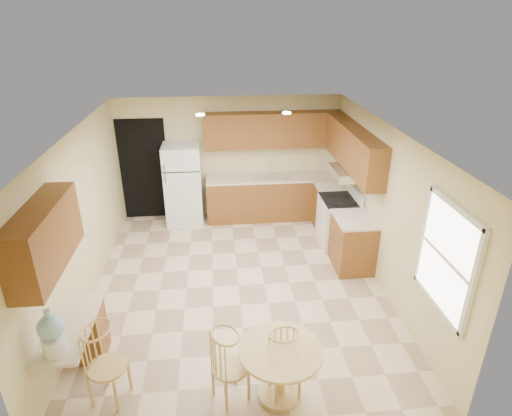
{
  "coord_description": "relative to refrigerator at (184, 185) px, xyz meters",
  "views": [
    {
      "loc": [
        -0.28,
        -5.7,
        3.98
      ],
      "look_at": [
        0.31,
        0.3,
        1.21
      ],
      "focal_mm": 30.0,
      "sensor_mm": 36.0,
      "label": 1
    }
  ],
  "objects": [
    {
      "name": "floor",
      "position": [
        0.95,
        -2.4,
        -0.83
      ],
      "size": [
        5.5,
        5.5,
        0.0
      ],
      "primitive_type": "plane",
      "color": "beige",
      "rests_on": "ground"
    },
    {
      "name": "ceiling",
      "position": [
        0.95,
        -2.4,
        1.67
      ],
      "size": [
        4.5,
        5.5,
        0.02
      ],
      "primitive_type": "cube",
      "color": "white",
      "rests_on": "wall_back"
    },
    {
      "name": "wall_back",
      "position": [
        0.95,
        0.35,
        0.42
      ],
      "size": [
        4.5,
        0.02,
        2.5
      ],
      "primitive_type": "cube",
      "color": "beige",
      "rests_on": "floor"
    },
    {
      "name": "wall_front",
      "position": [
        0.95,
        -5.15,
        0.42
      ],
      "size": [
        4.5,
        0.02,
        2.5
      ],
      "primitive_type": "cube",
      "color": "beige",
      "rests_on": "floor"
    },
    {
      "name": "wall_left",
      "position": [
        -1.3,
        -2.4,
        0.42
      ],
      "size": [
        0.02,
        5.5,
        2.5
      ],
      "primitive_type": "cube",
      "color": "beige",
      "rests_on": "floor"
    },
    {
      "name": "wall_right",
      "position": [
        3.2,
        -2.4,
        0.42
      ],
      "size": [
        0.02,
        5.5,
        2.5
      ],
      "primitive_type": "cube",
      "color": "beige",
      "rests_on": "floor"
    },
    {
      "name": "doorway",
      "position": [
        -0.8,
        0.34,
        0.22
      ],
      "size": [
        0.9,
        0.02,
        2.1
      ],
      "primitive_type": "cube",
      "color": "black",
      "rests_on": "floor"
    },
    {
      "name": "base_cab_back",
      "position": [
        1.83,
        0.05,
        -0.39
      ],
      "size": [
        2.75,
        0.6,
        0.87
      ],
      "primitive_type": "cube",
      "color": "brown",
      "rests_on": "floor"
    },
    {
      "name": "counter_back",
      "position": [
        1.83,
        0.05,
        0.06
      ],
      "size": [
        2.75,
        0.63,
        0.04
      ],
      "primitive_type": "cube",
      "color": "beige",
      "rests_on": "base_cab_back"
    },
    {
      "name": "base_cab_right_a",
      "position": [
        2.9,
        -0.54,
        -0.39
      ],
      "size": [
        0.6,
        0.59,
        0.87
      ],
      "primitive_type": "cube",
      "color": "brown",
      "rests_on": "floor"
    },
    {
      "name": "counter_right_a",
      "position": [
        2.9,
        -0.54,
        0.06
      ],
      "size": [
        0.63,
        0.59,
        0.04
      ],
      "primitive_type": "cube",
      "color": "beige",
      "rests_on": "base_cab_right_a"
    },
    {
      "name": "base_cab_right_b",
      "position": [
        2.9,
        -2.0,
        -0.39
      ],
      "size": [
        0.6,
        0.8,
        0.87
      ],
      "primitive_type": "cube",
      "color": "brown",
      "rests_on": "floor"
    },
    {
      "name": "counter_right_b",
      "position": [
        2.9,
        -2.0,
        0.06
      ],
      "size": [
        0.63,
        0.8,
        0.04
      ],
      "primitive_type": "cube",
      "color": "beige",
      "rests_on": "base_cab_right_b"
    },
    {
      "name": "upper_cab_back",
      "position": [
        1.83,
        0.19,
        1.02
      ],
      "size": [
        2.75,
        0.33,
        0.7
      ],
      "primitive_type": "cube",
      "color": "brown",
      "rests_on": "wall_back"
    },
    {
      "name": "upper_cab_right",
      "position": [
        3.04,
        -1.19,
        1.02
      ],
      "size": [
        0.33,
        2.42,
        0.7
      ],
      "primitive_type": "cube",
      "color": "brown",
      "rests_on": "wall_right"
    },
    {
      "name": "upper_cab_left",
      "position": [
        -1.13,
        -4.0,
        1.02
      ],
      "size": [
        0.33,
        1.4,
        0.7
      ],
      "primitive_type": "cube",
      "color": "brown",
      "rests_on": "wall_left"
    },
    {
      "name": "sink",
      "position": [
        1.8,
        0.05,
        0.09
      ],
      "size": [
        0.78,
        0.44,
        0.01
      ],
      "primitive_type": "cube",
      "color": "silver",
      "rests_on": "counter_back"
    },
    {
      "name": "range_hood",
      "position": [
        2.95,
        -1.22,
        0.59
      ],
      "size": [
        0.5,
        0.76,
        0.14
      ],
      "primitive_type": "cube",
      "color": "silver",
      "rests_on": "upper_cab_right"
    },
    {
      "name": "desk_pedestal",
      "position": [
        -1.05,
        -3.72,
        -0.47
      ],
      "size": [
        0.48,
        0.42,
        0.72
      ],
      "primitive_type": "cube",
      "color": "brown",
      "rests_on": "floor"
    },
    {
      "name": "desk_top",
      "position": [
        -1.05,
        -4.1,
        -0.08
      ],
      "size": [
        0.5,
        1.2,
        0.04
      ],
      "primitive_type": "cube",
      "color": "beige",
      "rests_on": "desk_pedestal"
    },
    {
      "name": "window",
      "position": [
        3.18,
        -4.25,
        0.67
      ],
      "size": [
        0.06,
        1.12,
        1.3
      ],
      "color": "white",
      "rests_on": "wall_right"
    },
    {
      "name": "can_light_a",
      "position": [
        0.45,
        -1.2,
        1.66
      ],
      "size": [
        0.14,
        0.14,
        0.02
      ],
      "primitive_type": "cylinder",
      "color": "white",
      "rests_on": "ceiling"
    },
    {
      "name": "can_light_b",
      "position": [
        1.85,
        -1.2,
        1.66
      ],
      "size": [
        0.14,
        0.14,
        0.02
      ],
      "primitive_type": "cylinder",
      "color": "white",
      "rests_on": "ceiling"
    },
    {
      "name": "refrigerator",
      "position": [
        0.0,
        0.0,
        0.0
      ],
      "size": [
        0.73,
        0.71,
        1.65
      ],
      "color": "white",
      "rests_on": "floor"
    },
    {
      "name": "stove",
      "position": [
        2.88,
        -1.22,
        -0.36
      ],
      "size": [
        0.65,
        0.76,
        1.09
      ],
      "color": "white",
      "rests_on": "floor"
    },
    {
      "name": "dining_table",
      "position": [
        1.28,
        -4.6,
        -0.38
      ],
      "size": [
        0.92,
        0.92,
        0.68
      ],
      "rotation": [
        0.0,
        0.0,
        0.28
      ],
      "color": "#DBB76D",
      "rests_on": "floor"
    },
    {
      "name": "chair_table_a",
      "position": [
        0.73,
        -4.65,
        -0.27
      ],
      "size": [
        0.4,
        0.52,
        0.92
      ],
      "rotation": [
        0.0,
        0.0,
        -1.07
      ],
      "color": "#DBB76D",
      "rests_on": "floor"
    },
    {
      "name": "chair_table_b",
      "position": [
        1.33,
        -4.68,
        -0.31
      ],
      "size": [
        0.37,
        0.38,
        0.84
      ],
      "rotation": [
        0.0,
        0.0,
        3.31
      ],
      "color": "#DBB76D",
      "rests_on": "floor"
    },
    {
      "name": "chair_desk",
      "position": [
        -0.6,
        -4.54,
        -0.24
      ],
      "size": [
        0.43,
        0.55,
        0.96
      ],
      "rotation": [
        0.0,
        0.0,
        -1.88
      ],
      "color": "#DBB76D",
      "rests_on": "floor"
    },
    {
      "name": "water_crock",
      "position": [
        -1.05,
        -4.52,
        0.19
      ],
      "size": [
        0.26,
        0.26,
        0.54
      ],
      "color": "white",
      "rests_on": "desk_top"
    }
  ]
}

